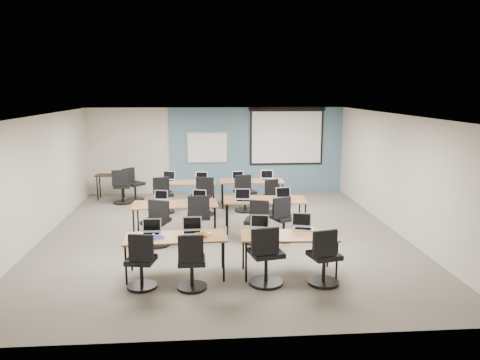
{
  "coord_description": "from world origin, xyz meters",
  "views": [
    {
      "loc": [
        -0.4,
        -10.18,
        3.25
      ],
      "look_at": [
        0.41,
        0.4,
        1.19
      ],
      "focal_mm": 35.0,
      "sensor_mm": 36.0,
      "label": 1
    }
  ],
  "objects": [
    {
      "name": "task_chair_6",
      "position": [
        0.69,
        -0.65,
        0.4
      ],
      "size": [
        0.51,
        0.5,
        0.98
      ],
      "rotation": [
        0.0,
        0.0,
        -0.28
      ],
      "color": "black",
      "rests_on": "floor"
    },
    {
      "name": "wall_front",
      "position": [
        0.0,
        -4.5,
        1.35
      ],
      "size": [
        8.0,
        0.04,
        2.7
      ],
      "primitive_type": "cube",
      "color": "beige",
      "rests_on": "ground"
    },
    {
      "name": "wall_left",
      "position": [
        -4.0,
        0.0,
        1.35
      ],
      "size": [
        0.04,
        9.0,
        2.7
      ],
      "primitive_type": "cube",
      "color": "beige",
      "rests_on": "ground"
    },
    {
      "name": "spare_chair_b",
      "position": [
        -2.79,
        3.18,
        0.42
      ],
      "size": [
        0.53,
        0.53,
        1.01
      ],
      "rotation": [
        0.0,
        0.0,
        0.1
      ],
      "color": "black",
      "rests_on": "floor"
    },
    {
      "name": "wall_back",
      "position": [
        0.0,
        4.5,
        1.35
      ],
      "size": [
        8.0,
        0.04,
        2.7
      ],
      "primitive_type": "cube",
      "color": "beige",
      "rests_on": "ground"
    },
    {
      "name": "laptop_1",
      "position": [
        -0.64,
        -2.09,
        0.8
      ],
      "size": [
        0.35,
        0.3,
        0.26
      ],
      "rotation": [
        0.0,
        0.0,
        0.02
      ],
      "color": "#B1B0B7",
      "rests_on": "training_table_front_left"
    },
    {
      "name": "utility_table",
      "position": [
        -3.22,
        3.8,
        0.64
      ],
      "size": [
        0.83,
        0.46,
        0.75
      ],
      "rotation": [
        0.0,
        0.0,
        -0.05
      ],
      "color": "black",
      "rests_on": "floor"
    },
    {
      "name": "laptop_3",
      "position": [
        1.38,
        -2.02,
        0.8
      ],
      "size": [
        0.36,
        0.31,
        0.27
      ],
      "rotation": [
        0.0,
        0.0,
        -0.26
      ],
      "color": "#AEAEB3",
      "rests_on": "training_table_front_right"
    },
    {
      "name": "laptop_4",
      "position": [
        -1.41,
        0.36,
        0.79
      ],
      "size": [
        0.31,
        0.27,
        0.24
      ],
      "rotation": [
        0.0,
        0.0,
        -0.19
      ],
      "color": "#A4A4A9",
      "rests_on": "training_table_mid_left"
    },
    {
      "name": "laptop_7",
      "position": [
        1.43,
        0.32,
        0.8
      ],
      "size": [
        0.36,
        0.31,
        0.27
      ],
      "rotation": [
        0.0,
        0.0,
        0.18
      ],
      "color": "#AAAAAE",
      "rests_on": "training_table_mid_right"
    },
    {
      "name": "training_table_mid_left",
      "position": [
        -1.07,
        0.1,
        0.69
      ],
      "size": [
        1.9,
        0.79,
        0.73
      ],
      "rotation": [
        0.0,
        0.0,
        0.04
      ],
      "color": "#9B6936",
      "rests_on": "floor"
    },
    {
      "name": "laptop_10",
      "position": [
        0.54,
        2.72,
        0.79
      ],
      "size": [
        0.33,
        0.28,
        0.25
      ],
      "rotation": [
        0.0,
        0.0,
        0.1
      ],
      "color": "#B8B9C3",
      "rests_on": "training_table_back_right"
    },
    {
      "name": "snack_bowl",
      "position": [
        -0.48,
        -2.37,
        0.76
      ],
      "size": [
        0.23,
        0.23,
        0.05
      ],
      "primitive_type": "imported",
      "rotation": [
        0.0,
        0.0,
        0.08
      ],
      "color": "brown",
      "rests_on": "training_table_front_left"
    },
    {
      "name": "task_chair_10",
      "position": [
        0.66,
        2.02,
        0.43
      ],
      "size": [
        0.58,
        0.56,
        1.04
      ],
      "rotation": [
        0.0,
        0.0,
        0.33
      ],
      "color": "black",
      "rests_on": "floor"
    },
    {
      "name": "task_chair_2",
      "position": [
        0.6,
        -2.83,
        0.44
      ],
      "size": [
        0.58,
        0.58,
        1.05
      ],
      "rotation": [
        0.0,
        0.0,
        0.22
      ],
      "color": "black",
      "rests_on": "floor"
    },
    {
      "name": "whiteboard",
      "position": [
        -0.3,
        4.43,
        1.45
      ],
      "size": [
        1.28,
        0.03,
        0.98
      ],
      "color": "#BABCBF",
      "rests_on": "wall_back"
    },
    {
      "name": "training_table_back_right",
      "position": [
        0.92,
        2.64,
        0.68
      ],
      "size": [
        1.78,
        0.74,
        0.73
      ],
      "rotation": [
        0.0,
        0.0,
        -0.06
      ],
      "color": "#905F31",
      "rests_on": "floor"
    },
    {
      "name": "laptop_9",
      "position": [
        -0.48,
        2.63,
        0.79
      ],
      "size": [
        0.34,
        0.29,
        0.26
      ],
      "rotation": [
        0.0,
        0.0,
        -0.22
      ],
      "color": "silver",
      "rests_on": "training_table_back_left"
    },
    {
      "name": "laptop_0",
      "position": [
        -1.36,
        -2.12,
        0.79
      ],
      "size": [
        0.33,
        0.28,
        0.25
      ],
      "rotation": [
        0.0,
        0.0,
        0.0
      ],
      "color": "#B7B7BF",
      "rests_on": "training_table_front_left"
    },
    {
      "name": "laptop_8",
      "position": [
        -1.4,
        2.78,
        0.8
      ],
      "size": [
        0.36,
        0.3,
        0.27
      ],
      "rotation": [
        0.0,
        0.0,
        -0.29
      ],
      "color": "silver",
      "rests_on": "training_table_back_left"
    },
    {
      "name": "training_table_front_right",
      "position": [
        1.07,
        -2.37,
        0.68
      ],
      "size": [
        1.7,
        0.71,
        0.73
      ],
      "rotation": [
        0.0,
        0.0,
        -0.06
      ],
      "color": "#915D2D",
      "rests_on": "floor"
    },
    {
      "name": "laptop_6",
      "position": [
        0.47,
        0.24,
        0.8
      ],
      "size": [
        0.36,
        0.3,
        0.27
      ],
      "rotation": [
        0.0,
        0.0,
        -0.12
      ],
      "color": "#BDBDBD",
      "rests_on": "training_table_mid_right"
    },
    {
      "name": "training_table_back_left",
      "position": [
        -0.95,
        2.58,
        0.68
      ],
      "size": [
        1.7,
        0.71,
        0.73
      ],
      "rotation": [
        0.0,
        0.0,
        -0.05
      ],
      "color": "olive",
      "rests_on": "floor"
    },
    {
      "name": "mouse_10",
      "position": [
        0.75,
        2.56,
        0.74
      ],
      "size": [
        0.07,
        0.1,
        0.03
      ],
      "primitive_type": "ellipsoid",
      "rotation": [
        0.0,
        0.0,
        -0.18
      ],
      "color": "white",
      "rests_on": "training_table_back_right"
    },
    {
      "name": "laptop_2",
      "position": [
        0.6,
        -2.03,
        0.79
      ],
      "size": [
        0.34,
        0.29,
        0.26
      ],
      "rotation": [
        0.0,
        0.0,
        -0.22
      ],
      "color": "silver",
      "rests_on": "training_table_front_right"
    },
    {
      "name": "mouse_7",
      "position": [
        1.72,
        0.07,
        0.74
      ],
      "size": [
        0.08,
        0.1,
        0.03
      ],
      "primitive_type": "ellipsoid",
      "rotation": [
        0.0,
        0.0,
        -0.27
      ],
      "color": "white",
      "rests_on": "training_table_mid_right"
    },
    {
      "name": "task_chair_1",
      "position": [
        -0.63,
        -2.92,
        0.41
      ],
      "size": [
        0.5,
        0.5,
        0.98
      ],
      "rotation": [
        0.0,
        0.0,
        0.02
      ],
      "color": "black",
      "rests_on": "floor"
    },
    {
      "name": "mouse_4",
      "position": [
        -1.29,
        0.04,
        0.74
      ],
      "size": [
        0.08,
        0.11,
        0.04
      ],
      "primitive_type": "ellipsoid",
      "rotation": [
        0.0,
        0.0,
        0.15
      ],
      "color": "white",
      "rests_on": "training_table_mid_left"
    },
    {
      "name": "mouse_5",
      "position": [
        -0.35,
        0.03,
        0.74
      ],
      "size": [
        0.08,
        0.12,
        0.04
      ],
      "primitive_type": "ellipsoid",
      "rotation": [
        0.0,
        0.0,
        0.2
      ],
      "color": "white",
      "rests_on": "training_table_mid_left"
    },
    {
      "name": "training_table_mid_right",
      "position": [
        1.0,
        0.36,
        0.69
      ],
      "size": [
        1.9,
        0.79,
        0.73
      ],
      "rotation": [
        0.0,
        0.0,
        -0.06
      ],
      "color": "brown",
      "rests_on": "floor"
    },
    {
      "name": "training_table_front_left",
      "position": [
        -0.92,
        -2.31,
        0.68
      ],
      "size": [
        1.77,
        0.74,
        0.73
      ],
      "rotation": [
        0.0,
        0.0,
        0.06
      ],
      "color": "brown",
      "rests_on": "floor"
    },
    {
      "name": "task_chair_9",
      "position": [
        -0.44,
        1.73,
        0.44
      ],
      "size": [
        0.58,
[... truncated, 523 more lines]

